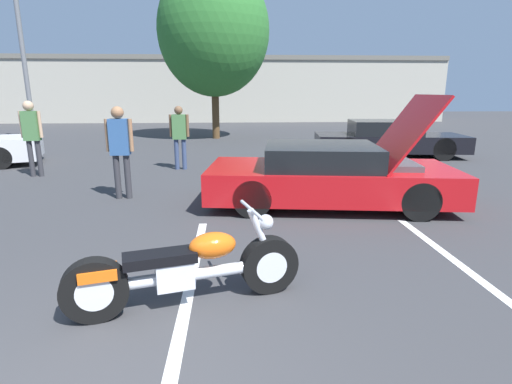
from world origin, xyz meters
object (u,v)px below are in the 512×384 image
light_pole (23,38)px  motorcycle (187,270)px  parked_car_right_row (388,139)px  spectator_near_motorcycle (32,132)px  tree_background (214,31)px  show_car_hood_open (331,175)px  spectator_midground (179,132)px  spectator_by_show_car (120,144)px

light_pole → motorcycle: bearing=-60.4°
parked_car_right_row → spectator_near_motorcycle: bearing=-159.4°
motorcycle → spectator_near_motorcycle: (-4.42, 6.48, 0.74)m
light_pole → motorcycle: 15.64m
light_pole → tree_background: light_pole is taller
tree_background → light_pole: bearing=-169.5°
tree_background → motorcycle: (0.24, -14.57, -4.18)m
show_car_hood_open → spectator_midground: show_car_hood_open is taller
parked_car_right_row → motorcycle: bearing=-115.3°
spectator_midground → motorcycle: bearing=-82.6°
parked_car_right_row → spectator_near_motorcycle: 10.28m
spectator_near_motorcycle → light_pole: bearing=114.6°
motorcycle → spectator_by_show_car: spectator_by_show_car is taller
show_car_hood_open → motorcycle: bearing=-116.0°
show_car_hood_open → parked_car_right_row: bearing=66.7°
show_car_hood_open → spectator_near_motorcycle: 7.35m
light_pole → motorcycle: light_pole is taller
light_pole → spectator_near_motorcycle: 7.97m
motorcycle → spectator_near_motorcycle: size_ratio=1.23×
light_pole → spectator_midground: light_pole is taller
motorcycle → show_car_hood_open: size_ratio=0.49×
show_car_hood_open → spectator_by_show_car: (-3.97, 0.70, 0.51)m
parked_car_right_row → spectator_by_show_car: spectator_by_show_car is taller
light_pole → show_car_hood_open: (9.78, -9.72, -3.50)m
spectator_near_motorcycle → parked_car_right_row: bearing=14.5°
light_pole → spectator_midground: (6.57, -6.02, -3.06)m
spectator_near_motorcycle → tree_background: bearing=62.7°
light_pole → show_car_hood_open: 14.23m
spectator_by_show_car → light_pole: bearing=122.8°
motorcycle → spectator_by_show_car: size_ratio=1.26×
tree_background → spectator_midground: 8.20m
tree_background → spectator_by_show_car: size_ratio=4.06×
spectator_midground → spectator_by_show_car: bearing=-104.2°
tree_background → spectator_by_show_car: 11.03m
motorcycle → spectator_midground: spectator_midground is taller
light_pole → spectator_near_motorcycle: (3.08, -6.74, -2.95)m
spectator_near_motorcycle → spectator_by_show_car: 3.55m
motorcycle → light_pole: bearing=104.2°
tree_background → parked_car_right_row: bearing=-43.7°
spectator_near_motorcycle → spectator_midground: (3.48, 0.72, -0.11)m
spectator_near_motorcycle → spectator_midground: size_ratio=1.09×
parked_car_right_row → light_pole: bearing=168.4°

